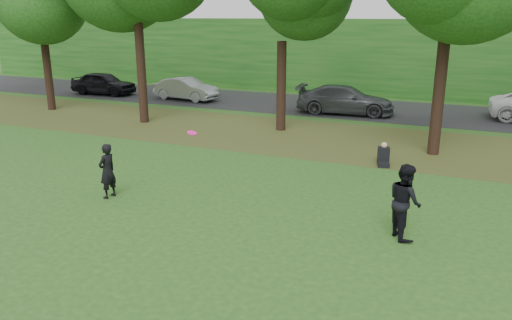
% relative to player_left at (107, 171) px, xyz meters
% --- Properties ---
extents(ground, '(120.00, 120.00, 0.00)m').
position_rel_player_left_xyz_m(ground, '(4.48, -3.33, -0.83)').
color(ground, '#1F4615').
rests_on(ground, ground).
extents(leaf_litter, '(60.00, 7.00, 0.01)m').
position_rel_player_left_xyz_m(leaf_litter, '(4.48, 9.67, -0.82)').
color(leaf_litter, '#4E3F1B').
rests_on(leaf_litter, ground).
extents(street, '(70.00, 7.00, 0.02)m').
position_rel_player_left_xyz_m(street, '(4.48, 17.67, -0.82)').
color(street, black).
rests_on(street, ground).
extents(far_hedge, '(70.00, 3.00, 5.00)m').
position_rel_player_left_xyz_m(far_hedge, '(4.48, 23.67, 1.67)').
color(far_hedge, '#134514').
rests_on(far_hedge, ground).
extents(player_left, '(0.45, 0.64, 1.65)m').
position_rel_player_left_xyz_m(player_left, '(0.00, 0.00, 0.00)').
color(player_left, black).
rests_on(player_left, ground).
extents(player_right, '(1.08, 1.14, 1.87)m').
position_rel_player_left_xyz_m(player_right, '(8.44, 0.65, 0.11)').
color(player_right, black).
rests_on(player_right, ground).
extents(parked_cars, '(39.49, 4.62, 1.53)m').
position_rel_player_left_xyz_m(parked_cars, '(4.60, 16.42, -0.06)').
color(parked_cars, black).
rests_on(parked_cars, street).
extents(frisbee, '(0.35, 0.36, 0.12)m').
position_rel_player_left_xyz_m(frisbee, '(2.79, 0.26, 1.36)').
color(frisbee, '#FF1595').
rests_on(frisbee, ground).
extents(seated_person, '(0.57, 0.80, 0.83)m').
position_rel_player_left_xyz_m(seated_person, '(6.94, 6.69, -0.51)').
color(seated_person, black).
rests_on(seated_person, ground).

